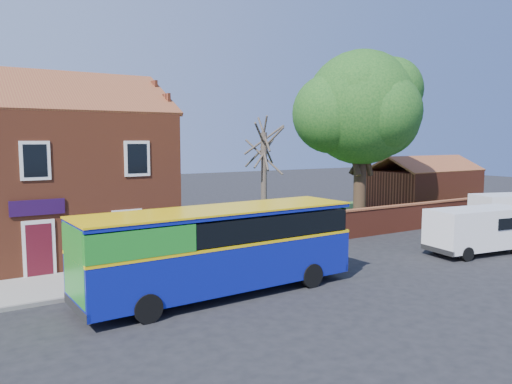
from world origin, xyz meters
TOP-DOWN VIEW (x-y plane):
  - ground at (0.00, 0.00)m, footprint 120.00×120.00m
  - pavement at (-7.00, 5.75)m, footprint 18.00×3.50m
  - kerb at (-7.00, 4.00)m, footprint 18.00×0.15m
  - grass_strip at (13.00, 13.00)m, footprint 26.00×12.00m
  - shop_building at (-7.02, 11.50)m, footprint 12.30×8.13m
  - boundary_wall at (13.00, 7.00)m, footprint 22.00×0.38m
  - outbuilding at (22.00, 13.00)m, footprint 8.20×5.06m
  - bus at (-2.28, 1.94)m, footprint 10.05×2.93m
  - van_near at (11.30, 1.07)m, footprint 5.15×2.61m
  - large_tree at (12.40, 10.27)m, footprint 8.96×7.09m
  - bare_tree at (4.97, 9.90)m, footprint 2.37×2.83m

SIDE VIEW (x-z plane):
  - ground at x=0.00m, z-range 0.00..0.00m
  - grass_strip at x=13.00m, z-range 0.00..0.04m
  - pavement at x=-7.00m, z-range 0.00..0.12m
  - kerb at x=-7.00m, z-range 0.00..0.14m
  - boundary_wall at x=13.00m, z-range 0.01..1.61m
  - van_near at x=11.30m, z-range 0.13..2.30m
  - outbuilding at x=22.00m, z-range -0.48..3.69m
  - bus at x=-2.28m, z-range 0.21..3.24m
  - bare_tree at x=4.97m, z-range 0.08..6.42m
  - shop_building at x=-7.02m, z-range -1.84..8.66m
  - large_tree at x=12.40m, z-range 1.69..12.63m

